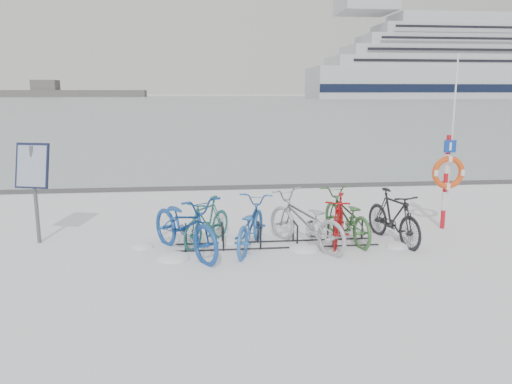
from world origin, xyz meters
The scene contains 15 objects.
ground centered at (0.00, 0.00, 0.00)m, with size 900.00×900.00×0.00m, color white.
ice_sheet centered at (0.00, 155.00, 0.01)m, with size 400.00×298.00×0.02m, color #9EABB2.
quay_edge centered at (0.00, 5.90, 0.05)m, with size 400.00×0.25×0.10m, color #3F3F42.
bike_rack centered at (0.00, 0.00, 0.18)m, with size 4.00×0.48×0.46m.
info_board centered at (-4.75, 0.66, 1.46)m, with size 0.72×0.42×2.02m.
lifebuoy_station centered at (3.86, 0.79, 1.27)m, with size 0.73×0.22×3.78m.
cruise_ferry centered at (111.53, 185.67, 12.65)m, with size 141.34×26.65×46.44m.
bike_0 centered at (-1.80, -0.30, 0.59)m, with size 0.79×2.27×1.19m, color #164493.
bike_1 centered at (-1.38, 0.31, 0.48)m, with size 0.45×1.60×0.96m, color #1E5E58.
bike_2 centered at (-0.55, -0.12, 0.51)m, with size 0.68×1.95×1.02m, color #2866B6.
bike_3 centered at (0.53, -0.13, 0.56)m, with size 0.74×2.13×1.12m, color #9EA1A6.
bike_4 centered at (1.26, 0.09, 0.50)m, with size 0.47×1.67×1.00m, color #A10E10.
bike_5 centered at (1.47, 0.28, 0.53)m, with size 0.70×2.01×1.06m, color #346331.
bike_6 centered at (2.38, 0.02, 0.55)m, with size 0.52×1.82×1.10m, color black.
snow_drifts centered at (-0.06, -0.10, 0.00)m, with size 5.79×1.94×0.22m.
Camera 1 is at (-1.45, -9.40, 3.01)m, focal length 35.00 mm.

